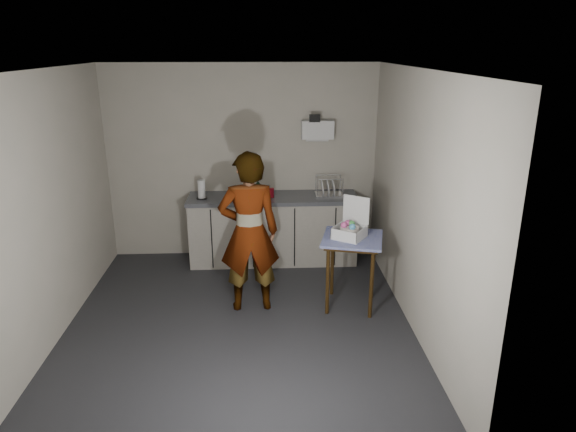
{
  "coord_description": "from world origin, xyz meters",
  "views": [
    {
      "loc": [
        0.28,
        -4.8,
        2.81
      ],
      "look_at": [
        0.54,
        0.45,
        1.05
      ],
      "focal_mm": 32.0,
      "sensor_mm": 36.0,
      "label": 1
    }
  ],
  "objects_px": {
    "standing_man": "(249,233)",
    "soap_bottle": "(258,189)",
    "kitchen_counter": "(273,231)",
    "dark_bottle": "(248,188)",
    "soda_can": "(272,193)",
    "dish_rack": "(329,191)",
    "side_table": "(352,246)",
    "bakery_box": "(350,229)",
    "paper_towel": "(202,190)"
  },
  "relations": [
    {
      "from": "standing_man",
      "to": "soap_bottle",
      "type": "height_order",
      "value": "standing_man"
    },
    {
      "from": "kitchen_counter",
      "to": "dark_bottle",
      "type": "distance_m",
      "value": 0.67
    },
    {
      "from": "soda_can",
      "to": "dish_rack",
      "type": "height_order",
      "value": "dish_rack"
    },
    {
      "from": "side_table",
      "to": "standing_man",
      "type": "relative_size",
      "value": 0.46
    },
    {
      "from": "soda_can",
      "to": "bakery_box",
      "type": "xyz_separation_m",
      "value": [
        0.83,
        -1.27,
        -0.05
      ]
    },
    {
      "from": "paper_towel",
      "to": "dish_rack",
      "type": "relative_size",
      "value": 0.68
    },
    {
      "from": "soda_can",
      "to": "dish_rack",
      "type": "distance_m",
      "value": 0.76
    },
    {
      "from": "kitchen_counter",
      "to": "side_table",
      "type": "distance_m",
      "value": 1.6
    },
    {
      "from": "side_table",
      "to": "dark_bottle",
      "type": "distance_m",
      "value": 1.8
    },
    {
      "from": "dark_bottle",
      "to": "paper_towel",
      "type": "height_order",
      "value": "paper_towel"
    },
    {
      "from": "bakery_box",
      "to": "paper_towel",
      "type": "bearing_deg",
      "value": 177.93
    },
    {
      "from": "side_table",
      "to": "paper_towel",
      "type": "distance_m",
      "value": 2.19
    },
    {
      "from": "kitchen_counter",
      "to": "soap_bottle",
      "type": "distance_m",
      "value": 0.65
    },
    {
      "from": "standing_man",
      "to": "dark_bottle",
      "type": "xyz_separation_m",
      "value": [
        -0.04,
        1.32,
        0.13
      ]
    },
    {
      "from": "standing_man",
      "to": "paper_towel",
      "type": "relative_size",
      "value": 7.18
    },
    {
      "from": "paper_towel",
      "to": "bakery_box",
      "type": "xyz_separation_m",
      "value": [
        1.73,
        -1.26,
        -0.11
      ]
    },
    {
      "from": "dish_rack",
      "to": "side_table",
      "type": "bearing_deg",
      "value": -85.95
    },
    {
      "from": "soda_can",
      "to": "bakery_box",
      "type": "height_order",
      "value": "bakery_box"
    },
    {
      "from": "bakery_box",
      "to": "kitchen_counter",
      "type": "bearing_deg",
      "value": 155.38
    },
    {
      "from": "kitchen_counter",
      "to": "soap_bottle",
      "type": "height_order",
      "value": "soap_bottle"
    },
    {
      "from": "soda_can",
      "to": "bakery_box",
      "type": "bearing_deg",
      "value": -57.07
    },
    {
      "from": "soap_bottle",
      "to": "dish_rack",
      "type": "xyz_separation_m",
      "value": [
        0.93,
        0.11,
        -0.07
      ]
    },
    {
      "from": "paper_towel",
      "to": "dark_bottle",
      "type": "bearing_deg",
      "value": 6.53
    },
    {
      "from": "soap_bottle",
      "to": "paper_towel",
      "type": "distance_m",
      "value": 0.73
    },
    {
      "from": "standing_man",
      "to": "soda_can",
      "type": "xyz_separation_m",
      "value": [
        0.27,
        1.27,
        0.08
      ]
    },
    {
      "from": "dark_bottle",
      "to": "dish_rack",
      "type": "distance_m",
      "value": 1.06
    },
    {
      "from": "side_table",
      "to": "soda_can",
      "type": "height_order",
      "value": "soda_can"
    },
    {
      "from": "standing_man",
      "to": "soda_can",
      "type": "relative_size",
      "value": 14.65
    },
    {
      "from": "side_table",
      "to": "dish_rack",
      "type": "height_order",
      "value": "dish_rack"
    },
    {
      "from": "soda_can",
      "to": "kitchen_counter",
      "type": "bearing_deg",
      "value": 67.39
    },
    {
      "from": "soap_bottle",
      "to": "bakery_box",
      "type": "bearing_deg",
      "value": -50.88
    },
    {
      "from": "soap_bottle",
      "to": "soda_can",
      "type": "xyz_separation_m",
      "value": [
        0.17,
        0.05,
        -0.07
      ]
    },
    {
      "from": "side_table",
      "to": "dish_rack",
      "type": "xyz_separation_m",
      "value": [
        -0.1,
        1.35,
        0.25
      ]
    },
    {
      "from": "side_table",
      "to": "soda_can",
      "type": "bearing_deg",
      "value": 137.22
    },
    {
      "from": "soap_bottle",
      "to": "dark_bottle",
      "type": "height_order",
      "value": "soap_bottle"
    },
    {
      "from": "dish_rack",
      "to": "paper_towel",
      "type": "bearing_deg",
      "value": -177.19
    },
    {
      "from": "dark_bottle",
      "to": "bakery_box",
      "type": "height_order",
      "value": "bakery_box"
    },
    {
      "from": "paper_towel",
      "to": "bakery_box",
      "type": "distance_m",
      "value": 2.14
    },
    {
      "from": "soda_can",
      "to": "soap_bottle",
      "type": "bearing_deg",
      "value": -165.07
    },
    {
      "from": "standing_man",
      "to": "dish_rack",
      "type": "relative_size",
      "value": 4.89
    },
    {
      "from": "dark_bottle",
      "to": "dish_rack",
      "type": "height_order",
      "value": "dish_rack"
    },
    {
      "from": "paper_towel",
      "to": "bakery_box",
      "type": "height_order",
      "value": "bakery_box"
    },
    {
      "from": "paper_towel",
      "to": "dish_rack",
      "type": "xyz_separation_m",
      "value": [
        1.66,
        0.08,
        -0.06
      ]
    },
    {
      "from": "kitchen_counter",
      "to": "standing_man",
      "type": "height_order",
      "value": "standing_man"
    },
    {
      "from": "side_table",
      "to": "dish_rack",
      "type": "relative_size",
      "value": 2.25
    },
    {
      "from": "side_table",
      "to": "bakery_box",
      "type": "xyz_separation_m",
      "value": [
        -0.03,
        0.01,
        0.2
      ]
    },
    {
      "from": "soap_bottle",
      "to": "dish_rack",
      "type": "relative_size",
      "value": 0.72
    },
    {
      "from": "paper_towel",
      "to": "dish_rack",
      "type": "bearing_deg",
      "value": 2.81
    },
    {
      "from": "dark_bottle",
      "to": "dish_rack",
      "type": "bearing_deg",
      "value": 0.68
    },
    {
      "from": "kitchen_counter",
      "to": "bakery_box",
      "type": "xyz_separation_m",
      "value": [
        0.81,
        -1.32,
        0.49
      ]
    }
  ]
}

